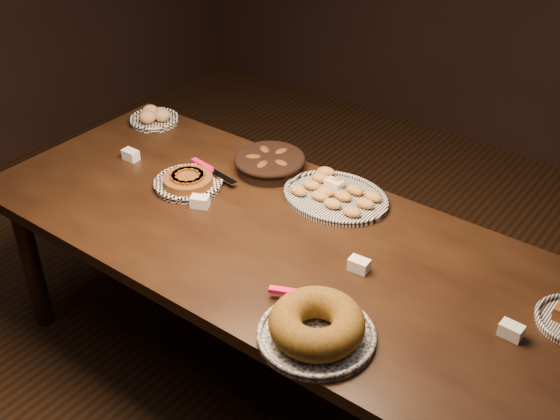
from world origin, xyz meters
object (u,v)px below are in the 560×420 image
Objects in this scene: bundt_cake_plate at (317,327)px; buffet_table at (278,251)px; apple_tart_plate at (188,181)px; madeleine_platter at (335,195)px.

buffet_table is at bearing 155.22° from bundt_cake_plate.
buffet_table is 7.75× the size of apple_tart_plate.
apple_tart_plate is (-0.49, 0.05, 0.09)m from buffet_table.
apple_tart_plate reaches higher than buffet_table.
madeleine_platter is 0.78m from bundt_cake_plate.
buffet_table is 5.70× the size of bundt_cake_plate.
madeleine_platter reaches higher than buffet_table.
apple_tart_plate is 0.72× the size of madeleine_platter.
madeleine_platter is (0.04, 0.32, 0.09)m from buffet_table.
apple_tart_plate is at bearing -146.79° from madeleine_platter.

